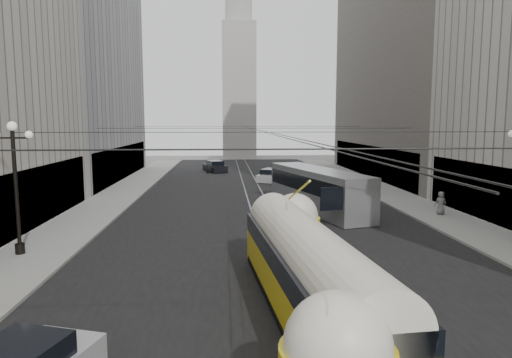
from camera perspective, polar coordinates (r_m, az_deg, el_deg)
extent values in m
cube|color=black|center=(37.37, 0.21, -2.87)|extent=(20.00, 85.00, 0.02)
cube|color=gray|center=(41.78, -16.81, -2.01)|extent=(4.00, 72.00, 0.15)
cube|color=gray|center=(43.27, 15.93, -1.67)|extent=(4.00, 72.00, 0.15)
cube|color=gray|center=(37.33, -0.94, -2.88)|extent=(0.12, 85.00, 0.04)
cube|color=gray|center=(37.43, 1.36, -2.85)|extent=(0.12, 85.00, 0.04)
cube|color=black|center=(30.75, -25.64, -1.97)|extent=(0.10, 18.00, 3.60)
cube|color=#999999|center=(55.53, -22.83, 14.36)|extent=(12.00, 28.00, 28.00)
cube|color=black|center=(53.63, -16.18, 2.05)|extent=(0.10, 25.20, 3.60)
cube|color=black|center=(31.40, 28.29, -1.94)|extent=(0.10, 18.00, 3.60)
cube|color=#514C47|center=(57.70, 20.09, 16.20)|extent=(12.00, 32.00, 32.00)
cube|color=black|center=(55.00, 13.79, 2.25)|extent=(0.10, 28.80, 3.60)
cube|color=#B2AFA8|center=(84.43, -2.15, 10.87)|extent=(6.00, 6.00, 24.00)
cylinder|color=#B2AFA8|center=(86.48, -2.19, 20.17)|extent=(4.80, 4.80, 4.00)
cylinder|color=black|center=(24.56, -27.77, -1.51)|extent=(0.18, 0.18, 6.00)
cylinder|color=black|center=(25.09, -27.41, -7.73)|extent=(0.44, 0.44, 0.50)
cylinder|color=black|center=(24.35, -28.13, 4.56)|extent=(1.60, 0.08, 0.08)
sphere|color=white|center=(24.34, -28.20, 5.85)|extent=(0.44, 0.44, 0.44)
sphere|color=white|center=(24.05, -26.51, 4.98)|extent=(0.36, 0.36, 0.36)
sphere|color=white|center=(26.53, 29.34, 4.95)|extent=(0.36, 0.36, 0.36)
cylinder|color=black|center=(8.64, 14.00, 3.68)|extent=(25.00, 0.03, 0.03)
cylinder|color=black|center=(22.37, 2.91, 5.87)|extent=(25.00, 0.03, 0.03)
cylinder|color=black|center=(36.31, 0.27, 6.36)|extent=(25.00, 0.03, 0.03)
cylinder|color=black|center=(50.28, -0.90, 6.58)|extent=(25.00, 0.03, 0.03)
cylinder|color=black|center=(40.30, -0.14, 6.15)|extent=(0.03, 72.00, 0.03)
cylinder|color=black|center=(40.33, 0.43, 6.15)|extent=(0.03, 72.00, 0.03)
cube|color=gold|center=(15.80, 6.40, -13.45)|extent=(3.41, 12.77, 1.53)
cube|color=black|center=(16.07, 6.36, -15.86)|extent=(3.38, 12.39, 0.27)
cube|color=black|center=(15.48, 6.45, -10.01)|extent=(3.42, 12.59, 0.77)
cylinder|color=silver|center=(15.40, 6.46, -9.05)|extent=(3.13, 12.56, 2.07)
sphere|color=silver|center=(9.68, 10.15, -19.82)|extent=(2.16, 2.16, 2.16)
cylinder|color=gold|center=(21.68, 4.85, -7.46)|extent=(2.34, 2.34, 2.07)
sphere|color=silver|center=(21.44, 4.89, -4.66)|extent=(2.16, 2.16, 2.16)
cube|color=#AAABAF|center=(33.77, 7.70, -1.32)|extent=(5.64, 12.31, 3.02)
cube|color=black|center=(33.70, 7.72, -0.48)|extent=(5.55, 11.91, 1.11)
cube|color=black|center=(27.94, 10.18, -2.41)|extent=(2.26, 0.71, 1.41)
cylinder|color=black|center=(29.80, 6.86, -4.51)|extent=(0.30, 1.01, 1.01)
cylinder|color=black|center=(30.36, 11.54, -4.38)|extent=(0.30, 1.01, 1.01)
cylinder|color=black|center=(37.65, 4.56, -2.04)|extent=(0.30, 1.01, 1.01)
cylinder|color=black|center=(38.10, 8.31, -1.98)|extent=(0.30, 1.01, 1.01)
cube|color=#BCBCBC|center=(50.09, 1.82, 0.23)|extent=(3.51, 4.80, 0.79)
cube|color=black|center=(50.02, 1.82, 0.87)|extent=(2.48, 2.89, 0.74)
cylinder|color=black|center=(48.54, 1.03, -0.17)|extent=(0.22, 0.63, 0.63)
cylinder|color=black|center=(48.71, 2.96, -0.16)|extent=(0.22, 0.63, 0.63)
cylinder|color=black|center=(51.53, 0.74, 0.25)|extent=(0.22, 0.63, 0.63)
cylinder|color=black|center=(51.68, 2.56, 0.27)|extent=(0.22, 0.63, 0.63)
cube|color=black|center=(60.16, -5.16, 1.39)|extent=(3.41, 5.03, 0.83)
cube|color=black|center=(60.11, -5.16, 1.94)|extent=(2.47, 2.99, 0.78)
cylinder|color=black|center=(58.63, -6.03, 1.07)|extent=(0.22, 0.66, 0.66)
cylinder|color=black|center=(58.59, -4.34, 1.08)|extent=(0.22, 0.66, 0.66)
cylinder|color=black|center=(61.78, -5.92, 1.38)|extent=(0.22, 0.66, 0.66)
cylinder|color=black|center=(61.74, -4.32, 1.39)|extent=(0.22, 0.66, 0.66)
imported|color=slate|center=(33.94, 22.10, -2.79)|extent=(0.81, 0.53, 1.60)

